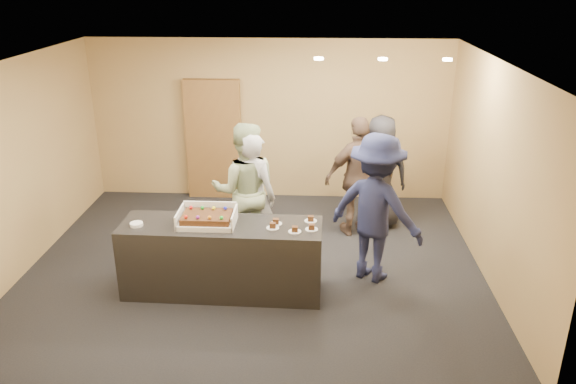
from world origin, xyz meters
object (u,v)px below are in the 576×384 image
object	(u,v)px
person_dark_suit	(380,172)
person_navy_man	(376,208)
storage_cabinet	(214,140)
cake_box	(208,220)
person_server_grey	(253,196)
sheet_cake	(207,217)
plate_stack	(136,224)
person_brown_extra	(359,177)
person_sage_man	(245,190)
serving_counter	(222,258)

from	to	relation	value
person_dark_suit	person_navy_man	bearing A→B (deg)	78.03
storage_cabinet	cake_box	distance (m)	3.12
cake_box	person_server_grey	size ratio (longest dim) A/B	0.38
sheet_cake	cake_box	bearing A→B (deg)	89.09
plate_stack	person_server_grey	size ratio (longest dim) A/B	0.09
storage_cabinet	person_brown_extra	bearing A→B (deg)	-29.78
person_dark_suit	person_brown_extra	bearing A→B (deg)	36.75
person_navy_man	person_server_grey	bearing A→B (deg)	13.38
storage_cabinet	person_sage_man	size ratio (longest dim) A/B	1.10
serving_counter	person_navy_man	size ratio (longest dim) A/B	1.26
serving_counter	person_navy_man	bearing A→B (deg)	14.77
plate_stack	person_dark_suit	xyz separation A→B (m)	(3.07, 2.12, -0.05)
serving_counter	person_brown_extra	xyz separation A→B (m)	(1.75, 1.75, 0.45)
cake_box	person_brown_extra	world-z (taller)	person_brown_extra
person_server_grey	person_dark_suit	bearing A→B (deg)	-126.84
sheet_cake	person_brown_extra	xyz separation A→B (m)	(1.91, 1.75, -0.10)
serving_counter	person_dark_suit	xyz separation A→B (m)	(2.08, 2.04, 0.42)
person_server_grey	person_sage_man	bearing A→B (deg)	-7.64
cake_box	person_sage_man	world-z (taller)	person_sage_man
serving_counter	cake_box	world-z (taller)	cake_box
person_sage_man	person_dark_suit	distance (m)	2.16
serving_counter	sheet_cake	world-z (taller)	sheet_cake
cake_box	person_sage_man	xyz separation A→B (m)	(0.32, 1.03, -0.01)
serving_counter	plate_stack	bearing A→B (deg)	-173.85
plate_stack	person_navy_man	xyz separation A→B (m)	(2.86, 0.53, 0.04)
storage_cabinet	plate_stack	distance (m)	3.22
person_server_grey	person_brown_extra	xyz separation A→B (m)	(1.47, 0.77, 0.02)
person_navy_man	person_dark_suit	bearing A→B (deg)	-65.74
storage_cabinet	person_navy_man	world-z (taller)	storage_cabinet
plate_stack	person_brown_extra	world-z (taller)	person_brown_extra
cake_box	person_server_grey	world-z (taller)	person_server_grey
cake_box	serving_counter	bearing A→B (deg)	-8.83
plate_stack	person_server_grey	distance (m)	1.66
sheet_cake	person_server_grey	xyz separation A→B (m)	(0.44, 0.98, -0.12)
storage_cabinet	person_sage_man	xyz separation A→B (m)	(0.78, -2.06, -0.09)
person_dark_suit	person_server_grey	bearing A→B (deg)	26.05
cake_box	person_dark_suit	distance (m)	3.01
person_dark_suit	cake_box	bearing A→B (deg)	37.50
person_server_grey	person_dark_suit	xyz separation A→B (m)	(1.80, 1.06, -0.01)
serving_counter	sheet_cake	bearing A→B (deg)	-178.76
person_brown_extra	person_dark_suit	bearing A→B (deg)	-158.03
person_navy_man	person_dark_suit	distance (m)	1.60
person_navy_man	person_dark_suit	size ratio (longest dim) A/B	1.10
serving_counter	person_server_grey	size ratio (longest dim) A/B	1.37
storage_cabinet	person_brown_extra	world-z (taller)	storage_cabinet
person_sage_man	person_navy_man	distance (m)	1.81
serving_counter	plate_stack	xyz separation A→B (m)	(-0.99, -0.08, 0.47)
plate_stack	person_sage_man	xyz separation A→B (m)	(1.15, 1.14, 0.01)
person_server_grey	person_sage_man	world-z (taller)	person_sage_man
storage_cabinet	person_server_grey	distance (m)	2.32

